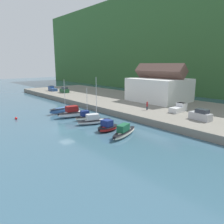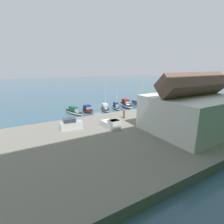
{
  "view_description": "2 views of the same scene",
  "coord_description": "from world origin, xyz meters",
  "px_view_note": "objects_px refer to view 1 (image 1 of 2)",
  "views": [
    {
      "loc": [
        35.42,
        -19.16,
        11.98
      ],
      "look_at": [
        2.87,
        8.79,
        2.52
      ],
      "focal_mm": 35.0,
      "sensor_mm": 36.0,
      "label": 1
    },
    {
      "loc": [
        24.77,
        52.01,
        13.24
      ],
      "look_at": [
        1.84,
        12.87,
        1.22
      ],
      "focal_mm": 28.0,
      "sensor_mm": 36.0,
      "label": 2
    }
  ],
  "objects_px": {
    "moored_boat_3": "(94,120)",
    "parked_car_0": "(64,90)",
    "moored_boat_1": "(73,113)",
    "pickup_truck_0": "(179,108)",
    "pickup_truck_1": "(52,89)",
    "moored_boat_0": "(63,109)",
    "parked_car_1": "(201,115)",
    "person_on_quay": "(147,105)",
    "moored_boat_4": "(108,127)",
    "moored_boat_2": "(86,117)",
    "mooring_buoy_0": "(16,118)",
    "moored_boat_5": "(124,132)"
  },
  "relations": [
    {
      "from": "moored_boat_2",
      "to": "moored_boat_5",
      "type": "bearing_deg",
      "value": 5.78
    },
    {
      "from": "moored_boat_2",
      "to": "parked_car_1",
      "type": "height_order",
      "value": "moored_boat_2"
    },
    {
      "from": "moored_boat_2",
      "to": "moored_boat_1",
      "type": "bearing_deg",
      "value": -161.39
    },
    {
      "from": "moored_boat_3",
      "to": "parked_car_1",
      "type": "relative_size",
      "value": 2.17
    },
    {
      "from": "moored_boat_0",
      "to": "parked_car_1",
      "type": "xyz_separation_m",
      "value": [
        28.65,
        14.07,
        1.48
      ]
    },
    {
      "from": "moored_boat_0",
      "to": "moored_boat_3",
      "type": "relative_size",
      "value": 0.9
    },
    {
      "from": "moored_boat_3",
      "to": "moored_boat_4",
      "type": "bearing_deg",
      "value": 8.15
    },
    {
      "from": "moored_boat_4",
      "to": "pickup_truck_1",
      "type": "distance_m",
      "value": 54.82
    },
    {
      "from": "parked_car_1",
      "to": "pickup_truck_0",
      "type": "relative_size",
      "value": 0.91
    },
    {
      "from": "pickup_truck_0",
      "to": "pickup_truck_1",
      "type": "height_order",
      "value": "same"
    },
    {
      "from": "moored_boat_3",
      "to": "mooring_buoy_0",
      "type": "relative_size",
      "value": 16.95
    },
    {
      "from": "moored_boat_3",
      "to": "person_on_quay",
      "type": "bearing_deg",
      "value": 97.31
    },
    {
      "from": "moored_boat_1",
      "to": "person_on_quay",
      "type": "bearing_deg",
      "value": 62.68
    },
    {
      "from": "parked_car_0",
      "to": "pickup_truck_1",
      "type": "bearing_deg",
      "value": 93.98
    },
    {
      "from": "moored_boat_2",
      "to": "pickup_truck_1",
      "type": "xyz_separation_m",
      "value": [
        -43.74,
        13.29,
        1.45
      ]
    },
    {
      "from": "moored_boat_0",
      "to": "pickup_truck_0",
      "type": "relative_size",
      "value": 1.78
    },
    {
      "from": "moored_boat_5",
      "to": "person_on_quay",
      "type": "height_order",
      "value": "person_on_quay"
    },
    {
      "from": "moored_boat_0",
      "to": "moored_boat_3",
      "type": "height_order",
      "value": "moored_boat_3"
    },
    {
      "from": "moored_boat_5",
      "to": "mooring_buoy_0",
      "type": "bearing_deg",
      "value": -175.76
    },
    {
      "from": "moored_boat_3",
      "to": "parked_car_0",
      "type": "height_order",
      "value": "moored_boat_3"
    },
    {
      "from": "pickup_truck_1",
      "to": "parked_car_1",
      "type": "bearing_deg",
      "value": -88.35
    },
    {
      "from": "moored_boat_1",
      "to": "parked_car_0",
      "type": "bearing_deg",
      "value": 163.71
    },
    {
      "from": "parked_car_1",
      "to": "person_on_quay",
      "type": "bearing_deg",
      "value": 99.44
    },
    {
      "from": "parked_car_0",
      "to": "moored_boat_3",
      "type": "bearing_deg",
      "value": -112.62
    },
    {
      "from": "moored_boat_4",
      "to": "pickup_truck_1",
      "type": "relative_size",
      "value": 1.02
    },
    {
      "from": "moored_boat_3",
      "to": "person_on_quay",
      "type": "height_order",
      "value": "moored_boat_3"
    },
    {
      "from": "moored_boat_0",
      "to": "person_on_quay",
      "type": "bearing_deg",
      "value": 29.4
    },
    {
      "from": "moored_boat_5",
      "to": "pickup_truck_0",
      "type": "distance_m",
      "value": 18.8
    },
    {
      "from": "moored_boat_2",
      "to": "parked_car_0",
      "type": "bearing_deg",
      "value": 168.86
    },
    {
      "from": "moored_boat_3",
      "to": "parked_car_0",
      "type": "distance_m",
      "value": 41.63
    },
    {
      "from": "moored_boat_1",
      "to": "mooring_buoy_0",
      "type": "distance_m",
      "value": 12.45
    },
    {
      "from": "parked_car_0",
      "to": "moored_boat_1",
      "type": "bearing_deg",
      "value": -117.47
    },
    {
      "from": "person_on_quay",
      "to": "mooring_buoy_0",
      "type": "distance_m",
      "value": 29.7
    },
    {
      "from": "pickup_truck_1",
      "to": "mooring_buoy_0",
      "type": "xyz_separation_m",
      "value": [
        33.34,
        -24.68,
        -1.94
      ]
    },
    {
      "from": "moored_boat_4",
      "to": "parked_car_0",
      "type": "distance_m",
      "value": 47.03
    },
    {
      "from": "parked_car_1",
      "to": "pickup_truck_1",
      "type": "distance_m",
      "value": 62.57
    },
    {
      "from": "moored_boat_1",
      "to": "pickup_truck_0",
      "type": "relative_size",
      "value": 1.65
    },
    {
      "from": "parked_car_1",
      "to": "pickup_truck_0",
      "type": "bearing_deg",
      "value": 69.33
    },
    {
      "from": "moored_boat_1",
      "to": "moored_boat_4",
      "type": "bearing_deg",
      "value": 6.11
    },
    {
      "from": "moored_boat_1",
      "to": "parked_car_0",
      "type": "xyz_separation_m",
      "value": [
        -31.05,
        14.77,
        1.36
      ]
    },
    {
      "from": "moored_boat_0",
      "to": "moored_boat_3",
      "type": "bearing_deg",
      "value": -12.26
    },
    {
      "from": "moored_boat_4",
      "to": "pickup_truck_0",
      "type": "bearing_deg",
      "value": 75.77
    },
    {
      "from": "moored_boat_1",
      "to": "moored_boat_4",
      "type": "xyz_separation_m",
      "value": [
        13.33,
        -0.7,
        -0.23
      ]
    },
    {
      "from": "parked_car_0",
      "to": "pickup_truck_0",
      "type": "bearing_deg",
      "value": -87.98
    },
    {
      "from": "moored_boat_0",
      "to": "moored_boat_5",
      "type": "height_order",
      "value": "moored_boat_0"
    },
    {
      "from": "moored_boat_1",
      "to": "moored_boat_2",
      "type": "xyz_separation_m",
      "value": [
        4.24,
        0.59,
        -0.19
      ]
    },
    {
      "from": "pickup_truck_0",
      "to": "moored_boat_2",
      "type": "bearing_deg",
      "value": -126.12
    },
    {
      "from": "pickup_truck_1",
      "to": "moored_boat_2",
      "type": "bearing_deg",
      "value": -105.88
    },
    {
      "from": "moored_boat_2",
      "to": "mooring_buoy_0",
      "type": "height_order",
      "value": "moored_boat_2"
    },
    {
      "from": "person_on_quay",
      "to": "parked_car_1",
      "type": "bearing_deg",
      "value": 3.11
    }
  ]
}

